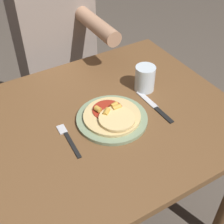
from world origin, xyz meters
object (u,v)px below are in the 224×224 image
at_px(dining_table, 100,142).
at_px(plate, 112,119).
at_px(fork, 68,138).
at_px(pizza, 113,116).
at_px(drinking_glass, 145,78).
at_px(person_diner, 57,49).
at_px(knife, 155,107).

distance_m(dining_table, plate, 0.14).
bearing_deg(dining_table, fork, -166.65).
distance_m(pizza, drinking_glass, 0.24).
height_order(pizza, person_diner, person_diner).
height_order(knife, drinking_glass, drinking_glass).
bearing_deg(pizza, drinking_glass, 25.47).
height_order(pizza, fork, pizza).
distance_m(dining_table, drinking_glass, 0.32).
distance_m(drinking_glass, person_diner, 0.59).
bearing_deg(plate, dining_table, 139.77).
distance_m(pizza, fork, 0.18).
height_order(pizza, drinking_glass, drinking_glass).
bearing_deg(person_diner, drinking_glass, -74.22).
bearing_deg(knife, drinking_glass, 74.56).
bearing_deg(pizza, plate, 92.43).
bearing_deg(drinking_glass, person_diner, 105.78).
distance_m(dining_table, pizza, 0.16).
xyz_separation_m(plate, knife, (0.18, -0.02, -0.00)).
bearing_deg(dining_table, knife, -13.49).
bearing_deg(knife, person_diner, 100.47).
distance_m(knife, person_diner, 0.70).
relative_size(dining_table, knife, 4.72).
height_order(fork, person_diner, person_diner).
bearing_deg(dining_table, person_diner, 81.79).
xyz_separation_m(plate, pizza, (0.00, -0.00, 0.02)).
distance_m(plate, knife, 0.18).
bearing_deg(fork, dining_table, 13.35).
bearing_deg(fork, knife, -2.77).
bearing_deg(plate, pizza, -87.57).
height_order(dining_table, fork, fork).
bearing_deg(plate, person_diner, 85.23).
bearing_deg(drinking_glass, pizza, -154.53).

